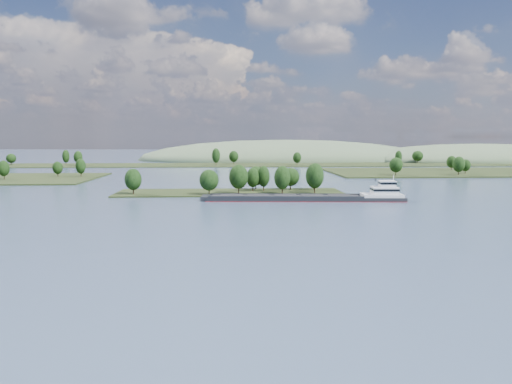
{
  "coord_description": "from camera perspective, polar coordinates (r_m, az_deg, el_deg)",
  "views": [
    {
      "loc": [
        0.43,
        -41.13,
        24.99
      ],
      "look_at": [
        9.12,
        130.0,
        6.0
      ],
      "focal_mm": 35.0,
      "sensor_mm": 36.0,
      "label": 1
    }
  ],
  "objects": [
    {
      "name": "ground",
      "position": [
        163.06,
        -3.03,
        -2.5
      ],
      "size": [
        1800.0,
        1800.0,
        0.0
      ],
      "primitive_type": "plane",
      "color": "#3B4B66",
      "rests_on": "ground"
    },
    {
      "name": "tree_island",
      "position": [
        221.3,
        -1.15,
        0.96
      ],
      "size": [
        100.0,
        30.0,
        14.32
      ],
      "color": "black",
      "rests_on": "ground"
    },
    {
      "name": "hill_west",
      "position": [
        544.97,
        3.38,
        3.68
      ],
      "size": [
        320.0,
        160.0,
        44.0
      ],
      "primitive_type": "ellipsoid",
      "color": "#485C3F",
      "rests_on": "ground"
    },
    {
      "name": "cargo_barge",
      "position": [
        197.93,
        7.04,
        -0.58
      ],
      "size": [
        80.28,
        15.09,
        10.79
      ],
      "color": "black",
      "rests_on": "ground"
    },
    {
      "name": "back_shoreline",
      "position": [
        441.65,
        -1.86,
        3.17
      ],
      "size": [
        900.0,
        60.0,
        16.15
      ],
      "color": "black",
      "rests_on": "ground"
    },
    {
      "name": "hill_east",
      "position": [
        573.81,
        24.03,
        3.28
      ],
      "size": [
        260.0,
        140.0,
        36.0
      ],
      "primitive_type": "ellipsoid",
      "color": "#485C3F",
      "rests_on": "ground"
    }
  ]
}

